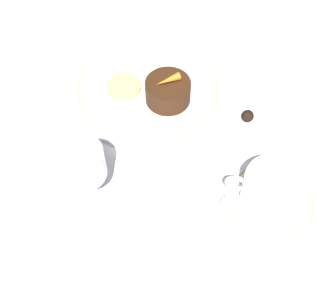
% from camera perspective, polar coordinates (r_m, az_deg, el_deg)
% --- Properties ---
extents(ground_plane, '(3.00, 3.00, 0.00)m').
position_cam_1_polar(ground_plane, '(0.86, -1.55, 5.53)').
color(ground_plane, white).
extents(dinner_plate, '(0.28, 0.28, 0.01)m').
position_cam_1_polar(dinner_plate, '(0.87, -2.39, 6.79)').
color(dinner_plate, white).
rests_on(dinner_plate, ground_plane).
extents(saucer, '(0.14, 0.14, 0.01)m').
position_cam_1_polar(saucer, '(0.75, 12.38, -6.89)').
color(saucer, white).
rests_on(saucer, ground_plane).
extents(coffee_cup, '(0.12, 0.10, 0.06)m').
position_cam_1_polar(coffee_cup, '(0.72, 12.86, -5.65)').
color(coffee_cup, white).
rests_on(coffee_cup, saucer).
extents(spoon, '(0.08, 0.09, 0.00)m').
position_cam_1_polar(spoon, '(0.74, 8.92, -5.61)').
color(spoon, silver).
rests_on(spoon, saucer).
extents(wine_glass, '(0.06, 0.06, 0.11)m').
position_cam_1_polar(wine_glass, '(0.70, -10.20, -2.66)').
color(wine_glass, silver).
rests_on(wine_glass, ground_plane).
extents(fork, '(0.05, 0.17, 0.01)m').
position_cam_1_polar(fork, '(0.86, 9.10, 4.42)').
color(fork, silver).
rests_on(fork, ground_plane).
extents(dessert_cake, '(0.08, 0.08, 0.04)m').
position_cam_1_polar(dessert_cake, '(0.83, -0.01, 6.45)').
color(dessert_cake, '#381E0F').
rests_on(dessert_cake, dinner_plate).
extents(carrot_garnish, '(0.04, 0.04, 0.01)m').
position_cam_1_polar(carrot_garnish, '(0.81, -0.01, 7.79)').
color(carrot_garnish, orange).
rests_on(carrot_garnish, dessert_cake).
extents(pineapple_slice, '(0.06, 0.06, 0.01)m').
position_cam_1_polar(pineapple_slice, '(0.86, -5.45, 6.86)').
color(pineapple_slice, '#EFE075').
rests_on(pineapple_slice, dinner_plate).
extents(chocolate_truffle, '(0.02, 0.02, 0.02)m').
position_cam_1_polar(chocolate_truffle, '(0.83, 9.68, 3.39)').
color(chocolate_truffle, black).
rests_on(chocolate_truffle, ground_plane).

